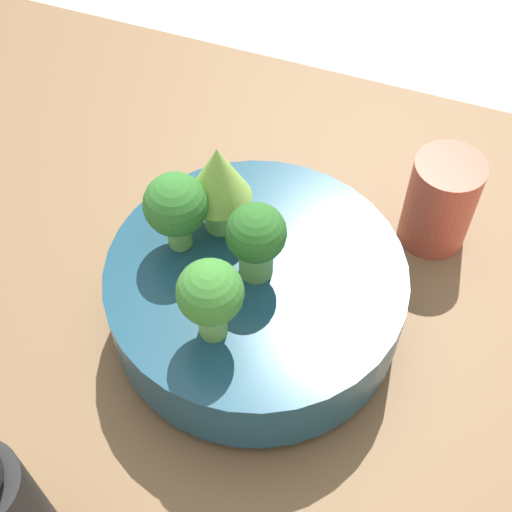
% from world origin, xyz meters
% --- Properties ---
extents(ground_plane, '(6.00, 6.00, 0.00)m').
position_xyz_m(ground_plane, '(0.00, 0.00, 0.00)').
color(ground_plane, beige).
extents(table, '(0.98, 0.78, 0.04)m').
position_xyz_m(table, '(0.00, 0.00, 0.02)').
color(table, brown).
rests_on(table, ground_plane).
extents(bowl, '(0.25, 0.25, 0.08)m').
position_xyz_m(bowl, '(0.01, 0.03, 0.09)').
color(bowl, navy).
rests_on(bowl, table).
extents(romanesco_piece_far, '(0.05, 0.05, 0.09)m').
position_xyz_m(romanesco_piece_far, '(-0.03, 0.07, 0.18)').
color(romanesco_piece_far, '#7AB256').
rests_on(romanesco_piece_far, bowl).
extents(broccoli_floret_center, '(0.05, 0.05, 0.07)m').
position_xyz_m(broccoli_floret_center, '(0.01, 0.03, 0.17)').
color(broccoli_floret_center, '#609347').
rests_on(broccoli_floret_center, bowl).
extents(broccoli_floret_left, '(0.05, 0.05, 0.07)m').
position_xyz_m(broccoli_floret_left, '(-0.06, 0.04, 0.17)').
color(broccoli_floret_left, '#6BA34C').
rests_on(broccoli_floret_left, bowl).
extents(broccoli_floret_front, '(0.05, 0.05, 0.08)m').
position_xyz_m(broccoli_floret_front, '(0.00, -0.03, 0.17)').
color(broccoli_floret_front, '#6BA34C').
rests_on(broccoli_floret_front, bowl).
extents(cup, '(0.06, 0.06, 0.10)m').
position_xyz_m(cup, '(0.14, 0.19, 0.09)').
color(cup, '#C64C38').
rests_on(cup, table).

